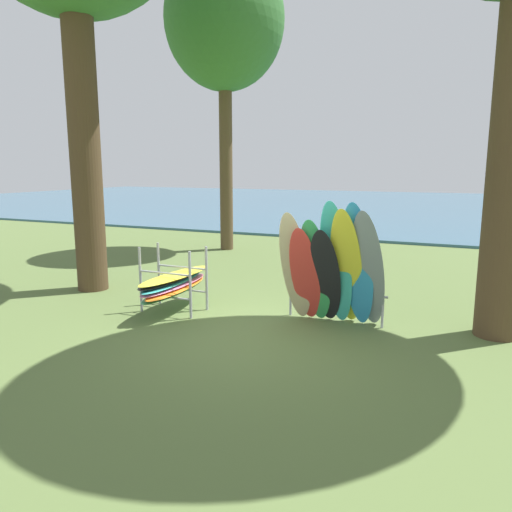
% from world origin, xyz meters
% --- Properties ---
extents(ground_plane, '(80.00, 80.00, 0.00)m').
position_xyz_m(ground_plane, '(0.00, 0.00, 0.00)').
color(ground_plane, '#566B38').
extents(lake_water, '(80.00, 36.00, 0.10)m').
position_xyz_m(lake_water, '(0.00, 28.98, 0.05)').
color(lake_water, '#38607A').
rests_on(lake_water, ground).
extents(tree_mid_behind, '(3.75, 3.75, 9.41)m').
position_xyz_m(tree_mid_behind, '(-4.42, 7.55, 7.18)').
color(tree_mid_behind, brown).
rests_on(tree_mid_behind, ground).
extents(leaning_board_pile, '(1.87, 1.07, 2.22)m').
position_xyz_m(leaning_board_pile, '(0.96, 1.02, 1.01)').
color(leaning_board_pile, '#C6B289').
rests_on(leaning_board_pile, ground).
extents(board_storage_rack, '(1.15, 2.13, 1.25)m').
position_xyz_m(board_storage_rack, '(-2.06, 0.75, 0.55)').
color(board_storage_rack, '#9EA0A5').
rests_on(board_storage_rack, ground).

